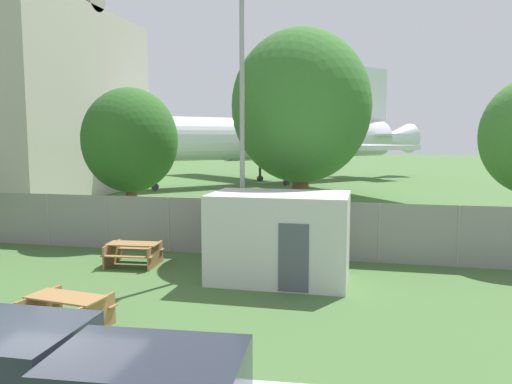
{
  "coord_description": "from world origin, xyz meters",
  "views": [
    {
      "loc": [
        4.63,
        -6.05,
        4.29
      ],
      "look_at": [
        0.13,
        14.17,
        2.0
      ],
      "focal_mm": 35.0,
      "sensor_mm": 36.0,
      "label": 1
    }
  ],
  "objects_px": {
    "tree_left_of_cabin": "(130,141)",
    "tree_far_right": "(301,107)",
    "picnic_bench_near_cabin": "(133,251)",
    "portable_cabin": "(279,237)",
    "picnic_bench_open_grass": "(66,309)",
    "airplane": "(263,139)"
  },
  "relations": [
    {
      "from": "tree_far_right",
      "to": "portable_cabin",
      "type": "bearing_deg",
      "value": -90.67
    },
    {
      "from": "picnic_bench_near_cabin",
      "to": "portable_cabin",
      "type": "bearing_deg",
      "value": -6.89
    },
    {
      "from": "airplane",
      "to": "picnic_bench_near_cabin",
      "type": "xyz_separation_m",
      "value": [
        1.74,
        -29.65,
        -3.62
      ]
    },
    {
      "from": "picnic_bench_near_cabin",
      "to": "tree_far_right",
      "type": "relative_size",
      "value": 0.22
    },
    {
      "from": "portable_cabin",
      "to": "picnic_bench_open_grass",
      "type": "bearing_deg",
      "value": -129.12
    },
    {
      "from": "picnic_bench_near_cabin",
      "to": "picnic_bench_open_grass",
      "type": "bearing_deg",
      "value": -78.8
    },
    {
      "from": "picnic_bench_open_grass",
      "to": "tree_left_of_cabin",
      "type": "distance_m",
      "value": 11.42
    },
    {
      "from": "airplane",
      "to": "tree_far_right",
      "type": "distance_m",
      "value": 26.87
    },
    {
      "from": "portable_cabin",
      "to": "picnic_bench_near_cabin",
      "type": "bearing_deg",
      "value": 173.21
    },
    {
      "from": "portable_cabin",
      "to": "picnic_bench_near_cabin",
      "type": "xyz_separation_m",
      "value": [
        -5.07,
        0.61,
        -0.84
      ]
    },
    {
      "from": "picnic_bench_open_grass",
      "to": "airplane",
      "type": "bearing_deg",
      "value": 94.6
    },
    {
      "from": "tree_left_of_cabin",
      "to": "portable_cabin",
      "type": "bearing_deg",
      "value": -35.72
    },
    {
      "from": "airplane",
      "to": "portable_cabin",
      "type": "bearing_deg",
      "value": 57.85
    },
    {
      "from": "airplane",
      "to": "picnic_bench_open_grass",
      "type": "xyz_separation_m",
      "value": [
        2.83,
        -35.14,
        -3.62
      ]
    },
    {
      "from": "tree_left_of_cabin",
      "to": "tree_far_right",
      "type": "bearing_deg",
      "value": -7.9
    },
    {
      "from": "portable_cabin",
      "to": "picnic_bench_near_cabin",
      "type": "relative_size",
      "value": 2.24
    },
    {
      "from": "picnic_bench_open_grass",
      "to": "tree_far_right",
      "type": "distance_m",
      "value": 11.19
    },
    {
      "from": "picnic_bench_near_cabin",
      "to": "tree_far_right",
      "type": "bearing_deg",
      "value": 35.96
    },
    {
      "from": "tree_left_of_cabin",
      "to": "picnic_bench_near_cabin",
      "type": "bearing_deg",
      "value": -63.24
    },
    {
      "from": "picnic_bench_near_cabin",
      "to": "tree_left_of_cabin",
      "type": "xyz_separation_m",
      "value": [
        -2.4,
        4.76,
        3.66
      ]
    },
    {
      "from": "picnic_bench_open_grass",
      "to": "tree_far_right",
      "type": "relative_size",
      "value": 0.23
    },
    {
      "from": "portable_cabin",
      "to": "picnic_bench_open_grass",
      "type": "height_order",
      "value": "portable_cabin"
    }
  ]
}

